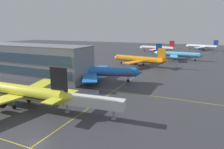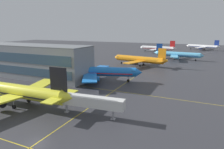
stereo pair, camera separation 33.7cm
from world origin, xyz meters
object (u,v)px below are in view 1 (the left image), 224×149
airliner_front_gate (16,91)px  airliner_third_row (139,59)px  airliner_far_right_stand (157,48)px  airliner_distant_taxiway (202,46)px  airliner_second_row (96,71)px  jet_bridge (81,100)px  airliner_far_left_stand (177,54)px

airliner_front_gate → airliner_third_row: bearing=79.8°
airliner_far_right_stand → airliner_distant_taxiway: size_ratio=1.06×
airliner_third_row → airliner_second_row: bearing=-98.5°
airliner_second_row → airliner_third_row: size_ratio=1.06×
airliner_distant_taxiway → jet_bridge: (-28.09, -200.79, 0.25)m
airliner_far_left_stand → airliner_far_right_stand: airliner_far_right_stand is taller
airliner_far_right_stand → airliner_second_row: bearing=-90.5°
airliner_front_gate → airliner_far_right_stand: 161.63m
airliner_front_gate → jet_bridge: 21.61m
airliner_second_row → airliner_distant_taxiway: (41.86, 167.36, -0.50)m
airliner_front_gate → airliner_second_row: bearing=77.7°
airliner_third_row → jet_bridge: airliner_third_row is taller
airliner_distant_taxiway → jet_bridge: airliner_distant_taxiway is taller
airliner_third_row → airliner_far_right_stand: size_ratio=1.00×
airliner_third_row → airliner_distant_taxiway: bearing=74.0°
airliner_front_gate → airliner_third_row: size_ratio=1.11×
airliner_second_row → airliner_far_right_stand: (1.04, 125.90, -0.35)m
airliner_second_row → airliner_far_left_stand: size_ratio=1.07×
airliner_third_row → airliner_far_right_stand: 81.06m
airliner_far_left_stand → jet_bridge: size_ratio=1.70×
airliner_third_row → jet_bridge: bearing=-84.8°
airliner_second_row → airliner_far_right_stand: bearing=89.5°
airliner_front_gate → airliner_distant_taxiway: (49.60, 202.85, -0.59)m
airliner_far_right_stand → airliner_third_row: bearing=-86.0°
airliner_far_left_stand → jet_bridge: 115.68m
airliner_far_left_stand → airliner_distant_taxiway: 87.28m
airliner_far_left_stand → airliner_distant_taxiway: (16.67, 85.68, -0.13)m
airliner_front_gate → airliner_distant_taxiway: airliner_front_gate is taller
airliner_second_row → airliner_third_row: (6.70, 45.04, -0.33)m
airliner_third_row → airliner_far_left_stand: 41.05m
airliner_distant_taxiway → airliner_far_right_stand: bearing=-134.6°
jet_bridge → airliner_distant_taxiway: bearing=82.0°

